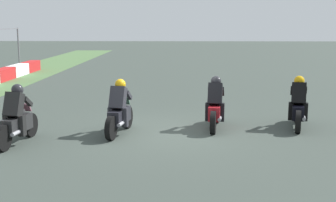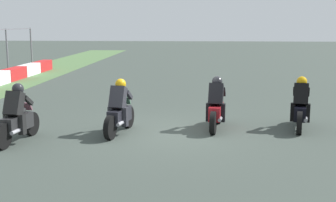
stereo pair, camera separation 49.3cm
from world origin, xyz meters
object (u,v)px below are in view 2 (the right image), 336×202
rider_lane_b (216,107)px  rider_lane_d (17,118)px  rider_lane_c (120,111)px  rider_lane_a (300,108)px

rider_lane_b → rider_lane_d: same height
rider_lane_b → rider_lane_c: same height
rider_lane_a → rider_lane_b: bearing=106.7°
rider_lane_a → rider_lane_b: same height
rider_lane_b → rider_lane_c: size_ratio=1.00×
rider_lane_a → rider_lane_d: (-1.97, 7.53, 0.00)m
rider_lane_a → rider_lane_c: bearing=113.1°
rider_lane_a → rider_lane_b: (-0.15, 2.41, 0.00)m
rider_lane_c → rider_lane_d: same height
rider_lane_a → rider_lane_d: size_ratio=0.99×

